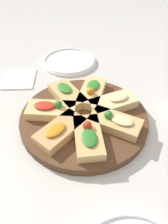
% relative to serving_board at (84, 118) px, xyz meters
% --- Properties ---
extents(ground_plane, '(3.00, 3.00, 0.00)m').
position_rel_serving_board_xyz_m(ground_plane, '(0.00, 0.00, -0.01)').
color(ground_plane, beige).
extents(serving_board, '(0.35, 0.35, 0.02)m').
position_rel_serving_board_xyz_m(serving_board, '(0.00, 0.00, 0.00)').
color(serving_board, '#51331E').
rests_on(serving_board, ground_plane).
extents(focaccia_slice_0, '(0.12, 0.14, 0.03)m').
position_rel_serving_board_xyz_m(focaccia_slice_0, '(-0.05, 0.08, 0.02)').
color(focaccia_slice_0, '#E5C689').
rests_on(focaccia_slice_0, serving_board).
extents(focaccia_slice_1, '(0.14, 0.08, 0.04)m').
position_rel_serving_board_xyz_m(focaccia_slice_1, '(-0.09, 0.01, 0.03)').
color(focaccia_slice_1, '#DBB775').
rests_on(focaccia_slice_1, serving_board).
extents(focaccia_slice_2, '(0.14, 0.13, 0.03)m').
position_rel_serving_board_xyz_m(focaccia_slice_2, '(-0.07, -0.06, 0.02)').
color(focaccia_slice_2, tan).
rests_on(focaccia_slice_2, serving_board).
extents(focaccia_slice_3, '(0.07, 0.13, 0.04)m').
position_rel_serving_board_xyz_m(focaccia_slice_3, '(0.01, -0.09, 0.03)').
color(focaccia_slice_3, '#DBB775').
rests_on(focaccia_slice_3, serving_board).
extents(focaccia_slice_4, '(0.14, 0.12, 0.03)m').
position_rel_serving_board_xyz_m(focaccia_slice_4, '(0.08, -0.05, 0.02)').
color(focaccia_slice_4, tan).
rests_on(focaccia_slice_4, serving_board).
extents(focaccia_slice_5, '(0.14, 0.09, 0.04)m').
position_rel_serving_board_xyz_m(focaccia_slice_5, '(0.09, 0.02, 0.03)').
color(focaccia_slice_5, tan).
rests_on(focaccia_slice_5, serving_board).
extents(focaccia_slice_6, '(0.10, 0.14, 0.04)m').
position_rel_serving_board_xyz_m(focaccia_slice_6, '(0.03, 0.08, 0.03)').
color(focaccia_slice_6, tan).
rests_on(focaccia_slice_6, serving_board).
extents(plate_left, '(0.21, 0.21, 0.02)m').
position_rel_serving_board_xyz_m(plate_left, '(-0.31, -0.10, -0.00)').
color(plate_left, white).
rests_on(plate_left, ground_plane).
extents(napkin_stack, '(0.14, 0.13, 0.01)m').
position_rel_serving_board_xyz_m(napkin_stack, '(-0.18, -0.25, -0.01)').
color(napkin_stack, white).
rests_on(napkin_stack, ground_plane).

